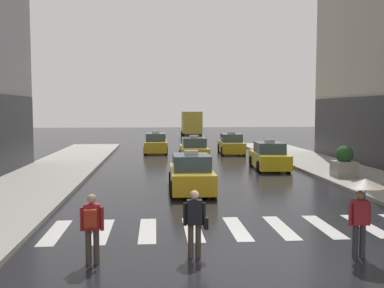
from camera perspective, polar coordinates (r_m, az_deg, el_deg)
The scene contains 12 objects.
ground_plane at distance 11.11m, azimuth 8.62°, elevation -14.55°, with size 160.00×160.00×0.00m, color black.
crosswalk_markings at distance 13.92m, azimuth 5.74°, elevation -10.58°, with size 11.30×2.80×0.01m.
taxi_lead at distance 19.88m, azimuth -0.10°, elevation -3.90°, with size 1.97×4.56×1.80m.
taxi_second at distance 27.56m, azimuth 9.76°, elevation -1.64°, with size 2.11×4.62×1.80m.
taxi_third at distance 31.61m, azimuth 0.24°, elevation -0.80°, with size 1.96×4.55×1.80m.
taxi_fourth at distance 36.76m, azimuth 5.00°, elevation -0.09°, with size 2.08×4.61×1.80m.
taxi_fifth at distance 37.49m, azimuth -4.61°, elevation 0.00°, with size 1.97×4.56×1.80m.
box_truck at distance 53.86m, azimuth -0.10°, elevation 2.56°, with size 2.42×7.59×3.35m.
pedestrian_with_umbrella at distance 11.66m, azimuth 20.90°, elevation -6.19°, with size 0.96×0.96×1.94m.
pedestrian_with_backpack at distance 10.79m, azimuth -12.59°, elevation -9.81°, with size 0.55×0.43×1.65m.
pedestrian_with_handbag at distance 11.04m, azimuth 0.39°, elevation -9.57°, with size 0.60×0.24×1.65m.
planter_mid_block at distance 24.34m, azimuth 18.75°, elevation -2.26°, with size 1.10×1.10×1.60m.
Camera 1 is at (-2.45, -10.22, 3.60)m, focal length 42.04 mm.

